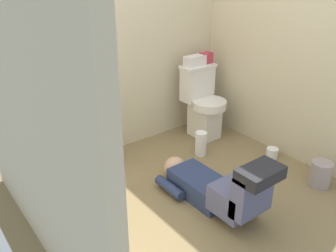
% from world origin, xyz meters
% --- Properties ---
extents(ground_plane, '(2.73, 2.90, 0.04)m').
position_xyz_m(ground_plane, '(0.00, 0.00, -0.02)').
color(ground_plane, olive).
extents(wall_back, '(2.39, 0.08, 2.40)m').
position_xyz_m(wall_back, '(0.00, 0.99, 1.20)').
color(wall_back, beige).
rests_on(wall_back, ground_plane).
extents(wall_left, '(0.08, 1.90, 2.40)m').
position_xyz_m(wall_left, '(-1.16, 0.00, 1.20)').
color(wall_left, beige).
rests_on(wall_left, ground_plane).
extents(wall_right, '(0.08, 1.90, 2.40)m').
position_xyz_m(wall_right, '(1.16, 0.00, 1.20)').
color(wall_right, beige).
rests_on(wall_right, ground_plane).
extents(toilet, '(0.36, 0.46, 0.75)m').
position_xyz_m(toilet, '(0.76, 0.66, 0.37)').
color(toilet, silver).
rests_on(toilet, ground_plane).
extents(vanity_cabinet, '(0.60, 0.52, 0.82)m').
position_xyz_m(vanity_cabinet, '(-0.72, 0.60, 0.42)').
color(vanity_cabinet, silver).
rests_on(vanity_cabinet, ground_plane).
extents(faucet, '(0.02, 0.02, 0.10)m').
position_xyz_m(faucet, '(-0.72, 0.74, 0.87)').
color(faucet, silver).
rests_on(faucet, vanity_cabinet).
extents(person_plumber, '(0.39, 1.06, 0.52)m').
position_xyz_m(person_plumber, '(0.01, -0.33, 0.18)').
color(person_plumber, navy).
rests_on(person_plumber, ground_plane).
extents(tissue_box, '(0.22, 0.11, 0.10)m').
position_xyz_m(tissue_box, '(0.72, 0.75, 0.80)').
color(tissue_box, silver).
rests_on(tissue_box, toilet).
extents(toiletry_bag, '(0.12, 0.09, 0.11)m').
position_xyz_m(toiletry_bag, '(0.87, 0.75, 0.81)').
color(toiletry_bag, '#B22D3F').
rests_on(toiletry_bag, toilet).
extents(soap_dispenser, '(0.06, 0.06, 0.17)m').
position_xyz_m(soap_dispenser, '(-0.91, 0.72, 0.89)').
color(soap_dispenser, '#3F9953').
rests_on(soap_dispenser, vanity_cabinet).
extents(bottle_blue, '(0.05, 0.05, 0.15)m').
position_xyz_m(bottle_blue, '(-0.82, 0.70, 0.89)').
color(bottle_blue, '#4365B9').
rests_on(bottle_blue, vanity_cabinet).
extents(bottle_pink, '(0.04, 0.04, 0.11)m').
position_xyz_m(bottle_pink, '(-0.74, 0.72, 0.87)').
color(bottle_pink, pink).
rests_on(bottle_pink, vanity_cabinet).
extents(bottle_green, '(0.05, 0.05, 0.12)m').
position_xyz_m(bottle_green, '(-0.67, 0.71, 0.88)').
color(bottle_green, '#50A349').
rests_on(bottle_green, vanity_cabinet).
extents(trash_can, '(0.17, 0.17, 0.22)m').
position_xyz_m(trash_can, '(0.90, -0.65, 0.11)').
color(trash_can, gray).
rests_on(trash_can, ground_plane).
extents(paper_towel_roll, '(0.11, 0.11, 0.24)m').
position_xyz_m(paper_towel_roll, '(0.46, 0.34, 0.12)').
color(paper_towel_roll, white).
rests_on(paper_towel_roll, ground_plane).
extents(toilet_paper_roll, '(0.11, 0.11, 0.10)m').
position_xyz_m(toilet_paper_roll, '(0.96, -0.12, 0.05)').
color(toilet_paper_roll, white).
rests_on(toilet_paper_roll, ground_plane).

